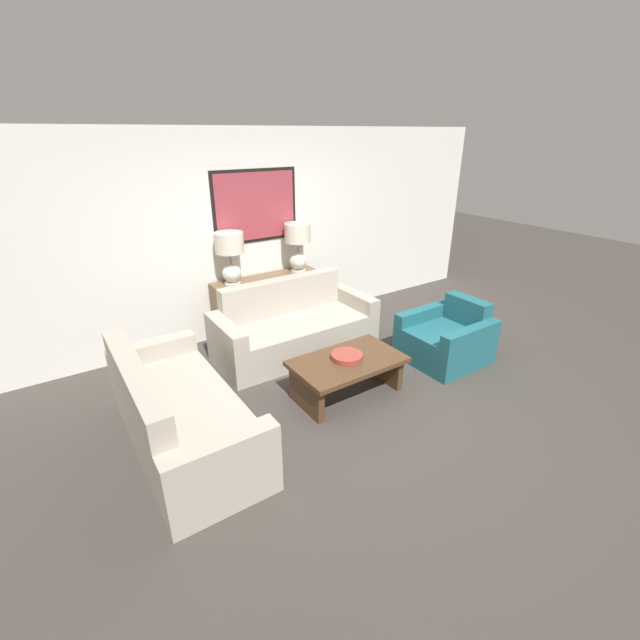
# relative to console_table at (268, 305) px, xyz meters

# --- Properties ---
(ground_plane) EXTENTS (20.00, 20.00, 0.00)m
(ground_plane) POSITION_rel_console_table_xyz_m (0.00, -2.07, -0.40)
(ground_plane) COLOR #3D3833
(back_wall) EXTENTS (7.90, 0.12, 2.65)m
(back_wall) POSITION_rel_console_table_xyz_m (0.00, 0.27, 0.93)
(back_wall) COLOR silver
(back_wall) RESTS_ON ground_plane
(console_table) EXTENTS (1.49, 0.39, 0.80)m
(console_table) POSITION_rel_console_table_xyz_m (0.00, 0.00, 0.00)
(console_table) COLOR brown
(console_table) RESTS_ON ground_plane
(table_lamp_left) EXTENTS (0.36, 0.36, 0.66)m
(table_lamp_left) POSITION_rel_console_table_xyz_m (-0.49, 0.00, 0.81)
(table_lamp_left) COLOR silver
(table_lamp_left) RESTS_ON console_table
(table_lamp_right) EXTENTS (0.36, 0.36, 0.66)m
(table_lamp_right) POSITION_rel_console_table_xyz_m (0.49, 0.00, 0.81)
(table_lamp_right) COLOR silver
(table_lamp_right) RESTS_ON console_table
(couch_by_back_wall) EXTENTS (2.01, 0.87, 0.88)m
(couch_by_back_wall) POSITION_rel_console_table_xyz_m (0.00, -0.68, -0.10)
(couch_by_back_wall) COLOR #ADA393
(couch_by_back_wall) RESTS_ON ground_plane
(couch_by_side) EXTENTS (0.87, 2.01, 0.88)m
(couch_by_side) POSITION_rel_console_table_xyz_m (-1.76, -1.65, -0.10)
(couch_by_side) COLOR #ADA393
(couch_by_side) RESTS_ON ground_plane
(coffee_table) EXTENTS (1.15, 0.69, 0.42)m
(coffee_table) POSITION_rel_console_table_xyz_m (-0.05, -1.85, -0.09)
(coffee_table) COLOR #4C331E
(coffee_table) RESTS_ON ground_plane
(decorative_bowl) EXTENTS (0.33, 0.33, 0.06)m
(decorative_bowl) POSITION_rel_console_table_xyz_m (-0.05, -1.84, 0.05)
(decorative_bowl) COLOR #93382D
(decorative_bowl) RESTS_ON coffee_table
(armchair_near_back_wall) EXTENTS (0.90, 0.86, 0.72)m
(armchair_near_back_wall) POSITION_rel_console_table_xyz_m (1.44, -1.90, -0.14)
(armchair_near_back_wall) COLOR #1E5B66
(armchair_near_back_wall) RESTS_ON ground_plane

